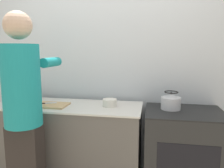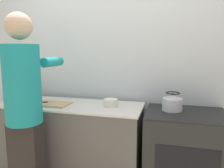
# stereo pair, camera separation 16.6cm
# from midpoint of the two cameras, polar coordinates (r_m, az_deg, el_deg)

# --- Properties ---
(wall_back) EXTENTS (8.00, 0.05, 2.60)m
(wall_back) POSITION_cam_midpoint_polar(r_m,az_deg,el_deg) (2.56, 2.41, 5.01)
(wall_back) COLOR silver
(wall_back) RESTS_ON ground_plane
(counter) EXTENTS (1.57, 0.58, 0.90)m
(counter) POSITION_cam_midpoint_polar(r_m,az_deg,el_deg) (2.53, -8.89, -15.07)
(counter) COLOR #5B5651
(counter) RESTS_ON ground_plane
(oven) EXTENTS (0.75, 0.60, 0.88)m
(oven) POSITION_cam_midpoint_polar(r_m,az_deg,el_deg) (2.38, 20.29, -17.36)
(oven) COLOR black
(oven) RESTS_ON ground_plane
(person) EXTENTS (0.36, 0.60, 1.78)m
(person) POSITION_cam_midpoint_polar(r_m,az_deg,el_deg) (2.06, -19.77, -5.36)
(person) COLOR #28221F
(person) RESTS_ON ground_plane
(cutting_board) EXTENTS (0.37, 0.24, 0.02)m
(cutting_board) POSITION_cam_midpoint_polar(r_m,az_deg,el_deg) (2.39, -13.45, -5.07)
(cutting_board) COLOR tan
(cutting_board) RESTS_ON counter
(knife) EXTENTS (0.19, 0.12, 0.01)m
(knife) POSITION_cam_midpoint_polar(r_m,az_deg,el_deg) (2.43, -14.15, -4.59)
(knife) COLOR silver
(knife) RESTS_ON cutting_board
(kettle) EXTENTS (0.19, 0.19, 0.18)m
(kettle) POSITION_cam_midpoint_polar(r_m,az_deg,el_deg) (2.25, 17.55, -4.73)
(kettle) COLOR silver
(kettle) RESTS_ON oven
(bowl_prep) EXTENTS (0.14, 0.14, 0.08)m
(bowl_prep) POSITION_cam_midpoint_polar(r_m,az_deg,el_deg) (2.26, 1.76, -4.90)
(bowl_prep) COLOR silver
(bowl_prep) RESTS_ON counter
(canister_jar) EXTENTS (0.14, 0.14, 0.15)m
(canister_jar) POSITION_cam_midpoint_polar(r_m,az_deg,el_deg) (2.76, -19.08, -2.02)
(canister_jar) COLOR #756047
(canister_jar) RESTS_ON counter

